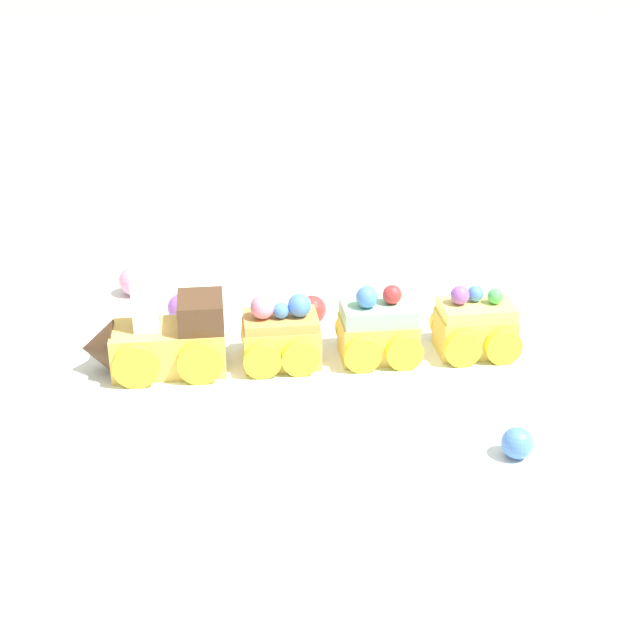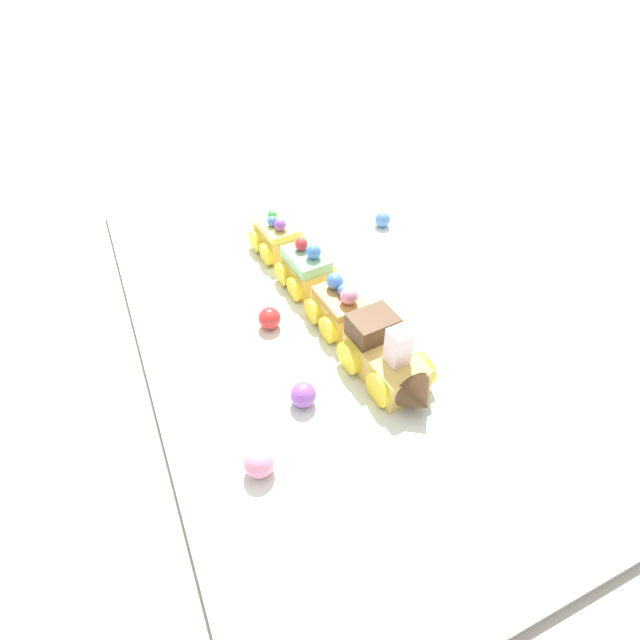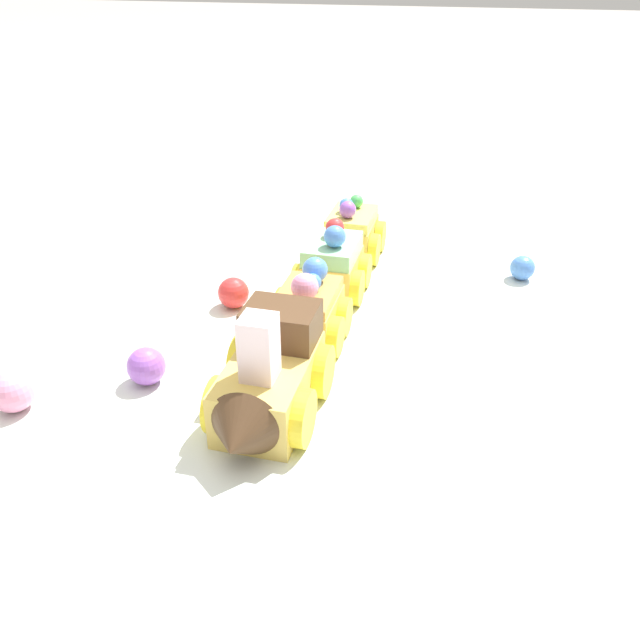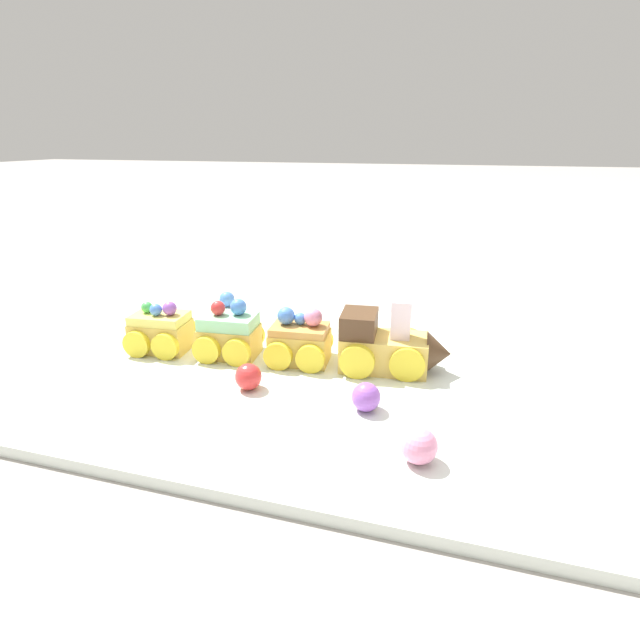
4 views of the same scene
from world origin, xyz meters
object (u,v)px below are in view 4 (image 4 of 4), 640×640
(cake_car_caramel, at_px, (300,342))
(cake_car_mint, at_px, (230,335))
(gumball_blue, at_px, (227,299))
(cake_car_lemon, at_px, (161,332))
(gumball_purple, at_px, (366,397))
(cake_train_locomotive, at_px, (390,347))
(gumball_red, at_px, (248,377))
(gumball_pink, at_px, (419,446))

(cake_car_caramel, xyz_separation_m, cake_car_mint, (-0.09, -0.01, 0.00))
(cake_car_caramel, bearing_deg, gumball_blue, 132.58)
(cake_car_lemon, bearing_deg, gumball_purple, -20.28)
(cake_train_locomotive, height_order, cake_car_mint, cake_train_locomotive)
(gumball_purple, bearing_deg, gumball_red, 176.28)
(cake_train_locomotive, distance_m, cake_car_lemon, 0.28)
(gumball_pink, bearing_deg, cake_car_caramel, 134.20)
(cake_train_locomotive, xyz_separation_m, cake_car_caramel, (-0.11, -0.01, -0.00))
(cake_train_locomotive, distance_m, cake_car_mint, 0.19)
(gumball_pink, bearing_deg, gumball_blue, 135.94)
(gumball_pink, xyz_separation_m, gumball_blue, (-0.33, 0.32, -0.00))
(gumball_red, xyz_separation_m, gumball_blue, (-0.15, 0.24, -0.00))
(cake_car_mint, distance_m, gumball_purple, 0.20)
(cake_car_caramel, xyz_separation_m, gumball_purple, (0.10, -0.09, -0.01))
(cake_train_locomotive, bearing_deg, gumball_blue, 146.69)
(cake_train_locomotive, height_order, gumball_pink, cake_train_locomotive)
(cake_car_lemon, distance_m, gumball_red, 0.16)
(cake_car_lemon, relative_size, gumball_blue, 3.13)
(gumball_pink, bearing_deg, gumball_purple, 129.80)
(cake_car_caramel, height_order, gumball_pink, cake_car_caramel)
(cake_car_lemon, xyz_separation_m, gumball_red, (0.15, -0.07, -0.01))
(gumball_blue, height_order, gumball_purple, gumball_purple)
(gumball_purple, bearing_deg, cake_train_locomotive, 85.85)
(cake_car_mint, height_order, gumball_blue, cake_car_mint)
(cake_car_caramel, distance_m, cake_car_lemon, 0.18)
(gumball_pink, bearing_deg, cake_car_mint, 147.89)
(gumball_pink, distance_m, gumball_purple, 0.09)
(cake_car_caramel, xyz_separation_m, cake_car_lemon, (-0.18, -0.02, -0.00))
(cake_car_mint, xyz_separation_m, cake_car_lemon, (-0.09, -0.01, -0.00))
(cake_car_caramel, xyz_separation_m, gumball_red, (-0.03, -0.08, -0.01))
(cake_car_mint, distance_m, gumball_pink, 0.29)
(gumball_pink, distance_m, gumball_blue, 0.46)
(cake_car_mint, relative_size, gumball_blue, 3.13)
(cake_car_mint, xyz_separation_m, gumball_red, (0.06, -0.08, -0.01))
(gumball_pink, relative_size, gumball_purple, 1.08)
(gumball_purple, bearing_deg, cake_car_caramel, 137.17)
(gumball_red, relative_size, gumball_purple, 0.99)
(gumball_red, height_order, gumball_pink, gumball_pink)
(cake_car_caramel, height_order, cake_car_mint, cake_car_mint)
(gumball_purple, bearing_deg, cake_car_lemon, 164.72)
(cake_car_lemon, distance_m, gumball_pink, 0.36)
(gumball_red, height_order, gumball_purple, same)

